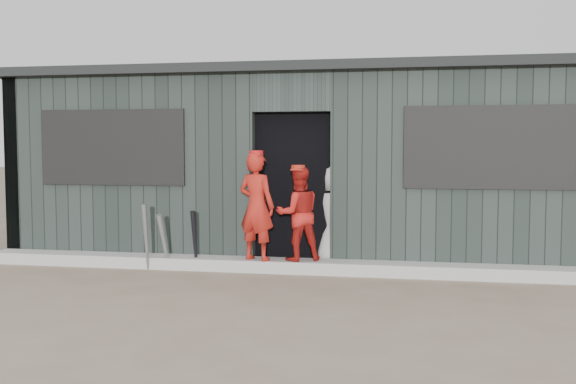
% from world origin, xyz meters
% --- Properties ---
extents(ground, '(80.00, 80.00, 0.00)m').
position_xyz_m(ground, '(0.00, 0.00, 0.00)').
color(ground, '#6D5B4B').
rests_on(ground, ground).
extents(curb, '(8.00, 0.36, 0.15)m').
position_xyz_m(curb, '(0.00, 1.82, 0.07)').
color(curb, '#989894').
rests_on(curb, ground).
extents(bat_left, '(0.11, 0.29, 0.73)m').
position_xyz_m(bat_left, '(-1.56, 1.62, 0.36)').
color(bat_left, gray).
rests_on(bat_left, ground).
extents(bat_mid, '(0.09, 0.21, 0.85)m').
position_xyz_m(bat_mid, '(-1.77, 1.58, 0.43)').
color(bat_mid, gray).
rests_on(bat_mid, ground).
extents(bat_right, '(0.07, 0.21, 0.76)m').
position_xyz_m(bat_right, '(-1.19, 1.75, 0.38)').
color(bat_right, black).
rests_on(bat_right, ground).
extents(player_red_left, '(0.57, 0.47, 1.34)m').
position_xyz_m(player_red_left, '(-0.39, 1.75, 0.82)').
color(player_red_left, '#A31D14').
rests_on(player_red_left, curb).
extents(player_red_right, '(0.69, 0.63, 1.16)m').
position_xyz_m(player_red_right, '(0.13, 1.81, 0.73)').
color(player_red_right, '#AC1A15').
rests_on(player_red_right, curb).
extents(player_grey_back, '(0.68, 0.47, 1.32)m').
position_xyz_m(player_grey_back, '(0.55, 2.21, 0.66)').
color(player_grey_back, '#BBBBBB').
rests_on(player_grey_back, ground).
extents(dugout, '(8.30, 3.30, 2.62)m').
position_xyz_m(dugout, '(-0.00, 3.50, 1.29)').
color(dugout, black).
rests_on(dugout, ground).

